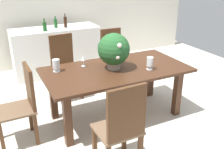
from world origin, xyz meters
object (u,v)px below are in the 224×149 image
(wine_bottle_amber, at_px, (56,23))
(wine_glass, at_px, (83,58))
(chair_near_left, at_px, (122,125))
(flower_centerpiece, at_px, (114,50))
(crystal_vase_left, at_px, (56,65))
(crystal_vase_center_near, at_px, (150,62))
(kitchen_counter, at_px, (57,51))
(chair_far_left, at_px, (64,64))
(wine_bottle_tall, at_px, (65,22))
(chair_far_right, at_px, (113,56))
(chair_head_end, at_px, (22,102))
(wine_bottle_green, at_px, (45,26))
(dining_table, at_px, (116,76))

(wine_bottle_amber, bearing_deg, wine_glass, -93.18)
(chair_near_left, distance_m, flower_centerpiece, 1.17)
(crystal_vase_left, bearing_deg, crystal_vase_center_near, -23.00)
(wine_glass, bearing_deg, kitchen_counter, 87.86)
(chair_far_left, height_order, wine_glass, chair_far_left)
(wine_glass, height_order, kitchen_counter, kitchen_counter)
(kitchen_counter, bearing_deg, crystal_vase_left, -104.23)
(flower_centerpiece, relative_size, wine_bottle_tall, 1.82)
(kitchen_counter, bearing_deg, crystal_vase_center_near, -73.19)
(chair_far_right, height_order, flower_centerpiece, flower_centerpiece)
(chair_head_end, bearing_deg, chair_near_left, 38.01)
(chair_far_right, xyz_separation_m, crystal_vase_center_near, (-0.06, -1.23, 0.29))
(wine_bottle_green, bearing_deg, chair_far_left, -85.06)
(chair_far_left, bearing_deg, wine_bottle_amber, 76.35)
(chair_far_right, height_order, chair_head_end, chair_far_right)
(chair_head_end, xyz_separation_m, flower_centerpiece, (1.23, 0.00, 0.48))
(kitchen_counter, bearing_deg, wine_bottle_amber, 38.71)
(chair_near_left, height_order, chair_far_right, chair_far_right)
(chair_far_right, distance_m, wine_bottle_green, 1.39)
(dining_table, xyz_separation_m, chair_far_right, (0.44, 1.00, -0.08))
(chair_head_end, distance_m, kitchen_counter, 2.26)
(dining_table, xyz_separation_m, crystal_vase_center_near, (0.39, -0.24, 0.21))
(crystal_vase_left, relative_size, kitchen_counter, 0.10)
(crystal_vase_center_near, relative_size, wine_bottle_tall, 0.65)
(chair_head_end, bearing_deg, chair_far_left, 139.08)
(chair_near_left, distance_m, wine_bottle_tall, 3.06)
(chair_near_left, relative_size, chair_head_end, 1.05)
(chair_head_end, relative_size, wine_bottle_tall, 3.60)
(kitchen_counter, height_order, wine_bottle_green, wine_bottle_green)
(flower_centerpiece, bearing_deg, chair_near_left, -112.16)
(wine_bottle_tall, bearing_deg, chair_head_end, -120.25)
(chair_near_left, bearing_deg, chair_head_end, -51.62)
(flower_centerpiece, relative_size, kitchen_counter, 0.29)
(wine_bottle_green, bearing_deg, crystal_vase_left, -98.10)
(chair_far_left, bearing_deg, wine_glass, -87.54)
(crystal_vase_center_near, bearing_deg, wine_bottle_green, 113.39)
(chair_head_end, bearing_deg, crystal_vase_center_near, 80.25)
(chair_near_left, relative_size, wine_bottle_tall, 3.78)
(chair_far_right, height_order, wine_bottle_green, wine_bottle_green)
(chair_near_left, xyz_separation_m, flower_centerpiece, (0.41, 1.00, 0.46))
(chair_far_right, height_order, wine_glass, chair_far_right)
(chair_far_left, distance_m, flower_centerpiece, 1.16)
(chair_far_right, xyz_separation_m, wine_bottle_green, (-0.97, 0.88, 0.46))
(flower_centerpiece, distance_m, crystal_vase_center_near, 0.51)
(crystal_vase_left, relative_size, wine_bottle_tall, 0.63)
(chair_far_left, bearing_deg, crystal_vase_left, -116.70)
(chair_near_left, distance_m, kitchen_counter, 3.05)
(dining_table, height_order, chair_far_right, chair_far_right)
(chair_far_right, distance_m, wine_bottle_amber, 1.37)
(flower_centerpiece, relative_size, wine_glass, 3.10)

